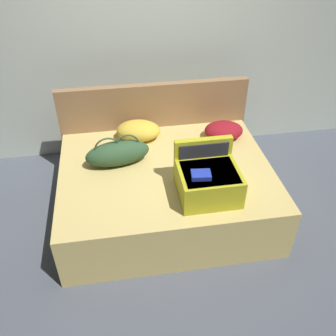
# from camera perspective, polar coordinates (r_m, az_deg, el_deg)

# --- Properties ---
(ground_plane) EXTENTS (12.00, 12.00, 0.00)m
(ground_plane) POSITION_cam_1_polar(r_m,az_deg,el_deg) (3.49, 0.76, -10.99)
(ground_plane) COLOR #4C515B
(back_wall) EXTENTS (8.00, 0.10, 2.60)m
(back_wall) POSITION_cam_1_polar(r_m,az_deg,el_deg) (4.17, -3.17, 18.95)
(back_wall) COLOR #B7C1B2
(back_wall) RESTS_ON ground
(bed) EXTENTS (1.95, 1.52, 0.52)m
(bed) POSITION_cam_1_polar(r_m,az_deg,el_deg) (3.59, -0.29, -3.50)
(bed) COLOR tan
(bed) RESTS_ON ground
(headboard) EXTENTS (1.99, 0.08, 1.00)m
(headboard) POSITION_cam_1_polar(r_m,az_deg,el_deg) (4.09, -2.05, 6.30)
(headboard) COLOR olive
(headboard) RESTS_ON ground
(hard_case_large) EXTENTS (0.50, 0.48, 0.42)m
(hard_case_large) POSITION_cam_1_polar(r_m,az_deg,el_deg) (3.09, 6.12, -1.74)
(hard_case_large) COLOR gold
(hard_case_large) RESTS_ON bed
(duffel_bag) EXTENTS (0.62, 0.32, 0.30)m
(duffel_bag) POSITION_cam_1_polar(r_m,az_deg,el_deg) (3.46, -7.71, 2.29)
(duffel_bag) COLOR #2D4C2D
(duffel_bag) RESTS_ON bed
(pillow_near_headboard) EXTENTS (0.42, 0.32, 0.18)m
(pillow_near_headboard) POSITION_cam_1_polar(r_m,az_deg,el_deg) (3.86, 8.52, 5.69)
(pillow_near_headboard) COLOR maroon
(pillow_near_headboard) RESTS_ON bed
(pillow_center_head) EXTENTS (0.49, 0.38, 0.19)m
(pillow_center_head) POSITION_cam_1_polar(r_m,az_deg,el_deg) (3.82, -4.55, 5.73)
(pillow_center_head) COLOR gold
(pillow_center_head) RESTS_ON bed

